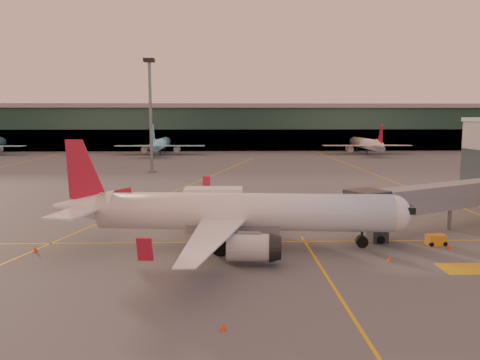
{
  "coord_description": "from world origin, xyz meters",
  "views": [
    {
      "loc": [
        -3.07,
        -41.31,
        12.68
      ],
      "look_at": [
        -1.31,
        15.36,
        5.0
      ],
      "focal_mm": 35.0,
      "sensor_mm": 36.0,
      "label": 1
    }
  ],
  "objects": [
    {
      "name": "ground",
      "position": [
        0.0,
        0.0,
        0.0
      ],
      "size": [
        600.0,
        600.0,
        0.0
      ],
      "primitive_type": "plane",
      "color": "#4C4F54",
      "rests_on": "ground"
    },
    {
      "name": "mast_west_near",
      "position": [
        -20.0,
        66.0,
        14.86
      ],
      "size": [
        2.4,
        2.4,
        25.6
      ],
      "color": "slate",
      "rests_on": "ground"
    },
    {
      "name": "cone_wing_right",
      "position": [
        -3.25,
        -14.82,
        0.24
      ],
      "size": [
        0.4,
        0.4,
        0.51
      ],
      "color": "#E53F0C",
      "rests_on": "ground"
    },
    {
      "name": "cone_nose",
      "position": [
        18.55,
        1.87,
        0.26
      ],
      "size": [
        0.43,
        0.43,
        0.54
      ],
      "color": "#E53F0C",
      "rests_on": "ground"
    },
    {
      "name": "catering_truck",
      "position": [
        -4.35,
        9.46,
        2.81
      ],
      "size": [
        6.44,
        3.06,
        4.94
      ],
      "rotation": [
        0.0,
        0.0,
        -0.03
      ],
      "color": "red",
      "rests_on": "ground"
    },
    {
      "name": "gpu_cart",
      "position": [
        17.83,
        3.3,
        0.52
      ],
      "size": [
        1.93,
        1.27,
        1.07
      ],
      "rotation": [
        0.0,
        0.0,
        0.1
      ],
      "color": "orange",
      "rests_on": "ground"
    },
    {
      "name": "jet_bridge",
      "position": [
        23.49,
        10.53,
        3.68
      ],
      "size": [
        27.46,
        16.22,
        5.41
      ],
      "color": "slate",
      "rests_on": "ground"
    },
    {
      "name": "cone_fwd",
      "position": [
        11.39,
        -1.82,
        0.24
      ],
      "size": [
        0.39,
        0.39,
        0.5
      ],
      "color": "#E53F0C",
      "rests_on": "ground"
    },
    {
      "name": "taxi_markings",
      "position": [
        -7.32,
        44.49,
        0.01
      ],
      "size": [
        100.12,
        173.0,
        0.01
      ],
      "color": "gold",
      "rests_on": "ground"
    },
    {
      "name": "cone_tail",
      "position": [
        -21.12,
        2.17,
        0.26
      ],
      "size": [
        0.42,
        0.42,
        0.53
      ],
      "color": "#E53F0C",
      "rests_on": "ground"
    },
    {
      "name": "terminal",
      "position": [
        0.0,
        141.79,
        8.76
      ],
      "size": [
        400.0,
        20.0,
        17.6
      ],
      "color": "#19382D",
      "rests_on": "ground"
    },
    {
      "name": "distant_aircraft_row",
      "position": [
        -53.75,
        118.0,
        0.0
      ],
      "size": [
        225.0,
        34.0,
        13.0
      ],
      "color": "#8FE0EF",
      "rests_on": "ground"
    },
    {
      "name": "cone_wing_left",
      "position": [
        -2.61,
        21.49,
        0.27
      ],
      "size": [
        0.44,
        0.44,
        0.56
      ],
      "color": "#E53F0C",
      "rests_on": "ground"
    },
    {
      "name": "main_airplane",
      "position": [
        -2.49,
        3.02,
        3.42
      ],
      "size": [
        34.85,
        31.45,
        10.51
      ],
      "rotation": [
        0.0,
        0.0,
        -0.09
      ],
      "color": "white",
      "rests_on": "ground"
    }
  ]
}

